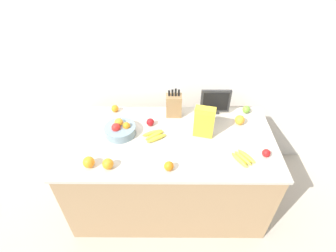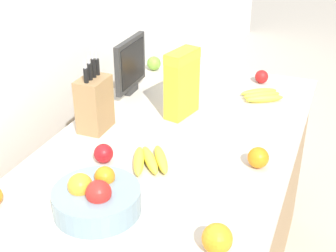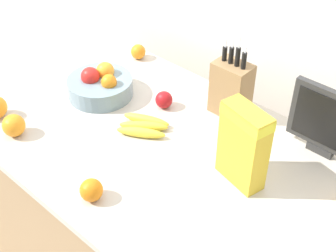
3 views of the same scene
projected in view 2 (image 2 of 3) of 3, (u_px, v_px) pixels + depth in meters
The scene contains 14 objects.
wall_back at pixel (3, 16), 1.75m from camera, with size 9.00×0.06×2.60m.
counter at pixel (168, 238), 1.94m from camera, with size 1.80×0.90×0.86m.
knife_block at pixel (94, 103), 1.83m from camera, with size 0.14×0.10×0.33m.
small_monitor at pixel (131, 65), 2.14m from camera, with size 0.27×0.03×0.26m.
cereal_box at pixel (182, 81), 1.92m from camera, with size 0.18×0.11×0.28m.
fruit_bowl at pixel (96, 198), 1.40m from camera, with size 0.27×0.27×0.13m.
banana_bunch_left at pixel (150, 160), 1.64m from camera, with size 0.22×0.18×0.04m.
banana_bunch_right at pixel (262, 95), 2.13m from camera, with size 0.19×0.20×0.04m.
apple_front at pixel (262, 77), 2.29m from camera, with size 0.07×0.07×0.07m, color red.
apple_rear at pixel (154, 63), 2.44m from camera, with size 0.07×0.07×0.07m, color #6B9E33.
apple_by_knife_block at pixel (104, 153), 1.64m from camera, with size 0.07×0.07×0.07m, color #A31419.
orange_front_left at pixel (177, 73), 2.31m from camera, with size 0.09×0.09×0.09m, color orange.
orange_by_cereal at pixel (217, 239), 1.24m from camera, with size 0.08×0.08×0.08m, color orange.
orange_back_center at pixel (258, 157), 1.62m from camera, with size 0.07×0.07×0.07m, color orange.
Camera 2 is at (-1.40, -0.55, 1.75)m, focal length 50.00 mm.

